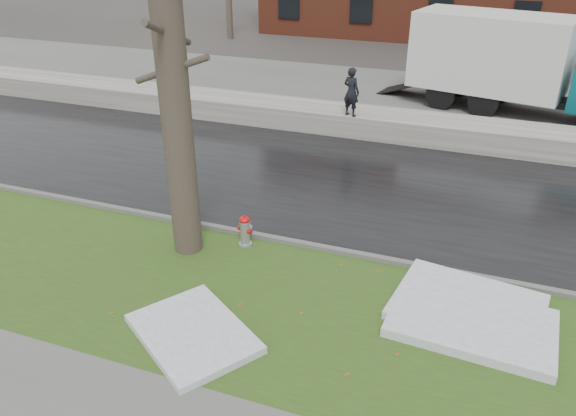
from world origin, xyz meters
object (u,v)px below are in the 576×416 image
(box_truck, at_px, (521,63))
(worker, at_px, (351,92))
(fire_hydrant, at_px, (245,229))
(tree, at_px, (172,74))

(box_truck, height_order, worker, box_truck)
(fire_hydrant, relative_size, tree, 0.10)
(box_truck, distance_m, worker, 6.81)
(box_truck, bearing_deg, tree, -104.14)
(tree, height_order, box_truck, tree)
(box_truck, bearing_deg, worker, -124.22)
(tree, height_order, worker, tree)
(worker, bearing_deg, box_truck, -116.85)
(box_truck, xyz_separation_m, worker, (-5.00, -4.61, -0.29))
(fire_hydrant, relative_size, box_truck, 0.07)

